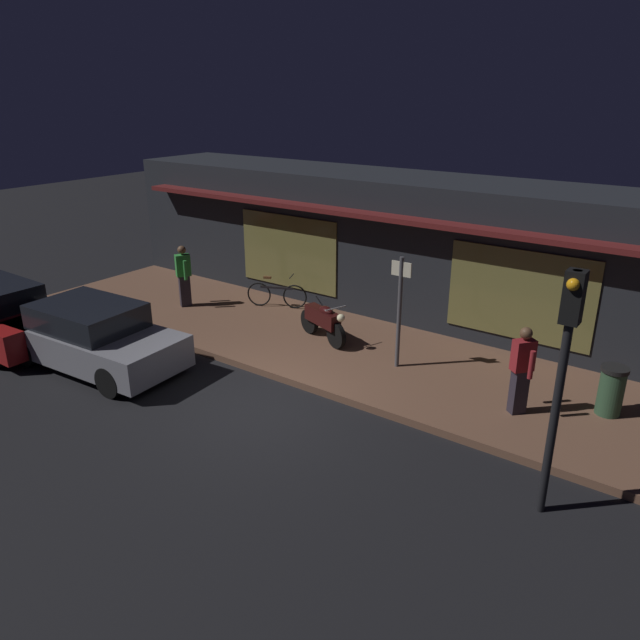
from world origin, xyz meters
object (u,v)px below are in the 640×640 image
at_px(trash_bin, 611,390).
at_px(bicycle_parked, 277,294).
at_px(sign_post, 400,306).
at_px(parked_car_far, 93,336).
at_px(person_bystander, 522,369).
at_px(traffic_light_pole, 564,354).
at_px(person_photographer, 184,275).
at_px(motorcycle, 323,321).

bearing_deg(trash_bin, bicycle_parked, 173.80).
relative_size(sign_post, parked_car_far, 0.57).
bearing_deg(parked_car_far, sign_post, 32.89).
relative_size(person_bystander, traffic_light_pole, 0.46).
bearing_deg(traffic_light_pole, sign_post, 144.39).
bearing_deg(parked_car_far, person_photographer, 106.36).
relative_size(motorcycle, sign_post, 0.68).
bearing_deg(traffic_light_pole, person_bystander, 116.46).
bearing_deg(bicycle_parked, trash_bin, -6.20).
xyz_separation_m(bicycle_parked, trash_bin, (8.56, -0.93, 0.11)).
xyz_separation_m(bicycle_parked, traffic_light_pole, (8.35, -4.18, 1.97)).
height_order(bicycle_parked, person_photographer, person_photographer).
bearing_deg(motorcycle, person_photographer, -177.46).
relative_size(person_bystander, trash_bin, 1.80).
bearing_deg(trash_bin, motorcycle, -177.84).
distance_m(motorcycle, person_bystander, 4.89).
height_order(traffic_light_pole, parked_car_far, traffic_light_pole).
bearing_deg(sign_post, motorcycle, 173.78).
bearing_deg(parked_car_far, person_bystander, 20.59).
height_order(sign_post, trash_bin, sign_post).
bearing_deg(trash_bin, person_photographer, -177.68).
height_order(person_bystander, trash_bin, person_bystander).
bearing_deg(bicycle_parked, traffic_light_pole, -26.60).
xyz_separation_m(person_bystander, traffic_light_pole, (1.16, -2.33, 1.45)).
distance_m(person_photographer, parked_car_far, 3.74).
xyz_separation_m(motorcycle, bicycle_parked, (-2.37, 1.16, -0.14)).
bearing_deg(sign_post, trash_bin, 6.41).
height_order(sign_post, traffic_light_pole, traffic_light_pole).
bearing_deg(parked_car_far, motorcycle, 47.99).
relative_size(person_photographer, person_bystander, 1.00).
xyz_separation_m(person_photographer, sign_post, (6.54, -0.03, 0.48)).
relative_size(bicycle_parked, trash_bin, 1.65).
height_order(person_bystander, sign_post, sign_post).
relative_size(trash_bin, parked_car_far, 0.22).
bearing_deg(person_photographer, person_bystander, -3.02).
bearing_deg(trash_bin, parked_car_far, -157.31).
bearing_deg(person_bystander, sign_post, 170.48).
distance_m(sign_post, traffic_light_pole, 4.89).
bearing_deg(bicycle_parked, sign_post, -17.34).
distance_m(sign_post, trash_bin, 4.22).
distance_m(person_bystander, traffic_light_pole, 2.98).
bearing_deg(parked_car_far, trash_bin, 22.69).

